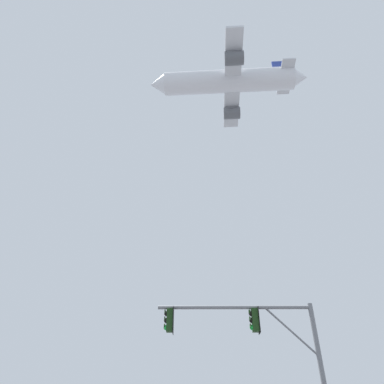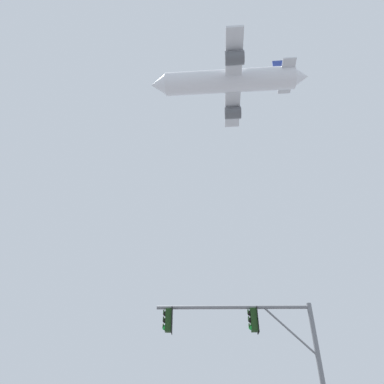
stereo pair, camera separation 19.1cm
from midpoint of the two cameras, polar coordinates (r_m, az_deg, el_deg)
signal_pole_near at (r=15.90m, az=10.00°, el=-21.67°), size 6.44×0.92×5.82m
airplane at (r=50.16m, az=5.62°, el=16.79°), size 20.71×16.00×5.64m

